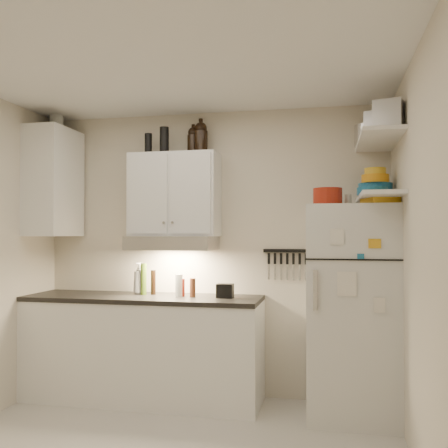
# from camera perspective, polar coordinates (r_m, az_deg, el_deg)

# --- Properties ---
(ceiling) EXTENTS (3.20, 3.00, 0.02)m
(ceiling) POSITION_cam_1_polar(r_m,az_deg,el_deg) (3.38, -7.75, 18.56)
(ceiling) COLOR white
(ceiling) RESTS_ON ground
(back_wall) EXTENTS (3.20, 0.02, 2.60)m
(back_wall) POSITION_cam_1_polar(r_m,az_deg,el_deg) (4.64, -1.45, -3.25)
(back_wall) COLOR beige
(back_wall) RESTS_ON ground
(right_wall) EXTENTS (0.02, 3.00, 2.60)m
(right_wall) POSITION_cam_1_polar(r_m,az_deg,el_deg) (3.05, 22.09, -4.26)
(right_wall) COLOR beige
(right_wall) RESTS_ON ground
(base_cabinet) EXTENTS (2.10, 0.60, 0.88)m
(base_cabinet) POSITION_cam_1_polar(r_m,az_deg,el_deg) (4.62, -9.25, -14.03)
(base_cabinet) COLOR white
(base_cabinet) RESTS_ON floor
(countertop) EXTENTS (2.10, 0.62, 0.04)m
(countertop) POSITION_cam_1_polar(r_m,az_deg,el_deg) (4.54, -9.23, -8.36)
(countertop) COLOR black
(countertop) RESTS_ON base_cabinet
(upper_cabinet) EXTENTS (0.80, 0.33, 0.75)m
(upper_cabinet) POSITION_cam_1_polar(r_m,az_deg,el_deg) (4.56, -5.64, 3.32)
(upper_cabinet) COLOR white
(upper_cabinet) RESTS_ON back_wall
(side_cabinet) EXTENTS (0.33, 0.55, 1.00)m
(side_cabinet) POSITION_cam_1_polar(r_m,az_deg,el_deg) (4.92, -18.88, 4.51)
(side_cabinet) COLOR white
(side_cabinet) RESTS_ON left_wall
(range_hood) EXTENTS (0.76, 0.46, 0.12)m
(range_hood) POSITION_cam_1_polar(r_m,az_deg,el_deg) (4.48, -5.90, -2.17)
(range_hood) COLOR silver
(range_hood) RESTS_ON back_wall
(fridge) EXTENTS (0.70, 0.68, 1.70)m
(fridge) POSITION_cam_1_polar(r_m,az_deg,el_deg) (4.20, 14.42, -9.59)
(fridge) COLOR silver
(fridge) RESTS_ON floor
(shelf_hi) EXTENTS (0.30, 0.95, 0.03)m
(shelf_hi) POSITION_cam_1_polar(r_m,az_deg,el_deg) (4.10, 17.23, 9.15)
(shelf_hi) COLOR white
(shelf_hi) RESTS_ON right_wall
(shelf_lo) EXTENTS (0.30, 0.95, 0.03)m
(shelf_lo) POSITION_cam_1_polar(r_m,az_deg,el_deg) (4.05, 17.27, 3.01)
(shelf_lo) COLOR white
(shelf_lo) RESTS_ON right_wall
(knife_strip) EXTENTS (0.42, 0.02, 0.03)m
(knife_strip) POSITION_cam_1_polar(r_m,az_deg,el_deg) (4.50, 7.19, -3.05)
(knife_strip) COLOR black
(knife_strip) RESTS_ON back_wall
(dutch_oven) EXTENTS (0.24, 0.24, 0.13)m
(dutch_oven) POSITION_cam_1_polar(r_m,az_deg,el_deg) (4.03, 11.75, 3.08)
(dutch_oven) COLOR maroon
(dutch_oven) RESTS_ON fridge
(book_stack) EXTENTS (0.29, 0.32, 0.09)m
(book_stack) POSITION_cam_1_polar(r_m,az_deg,el_deg) (4.00, 17.40, 2.84)
(book_stack) COLOR gold
(book_stack) RESTS_ON fridge
(spice_jar) EXTENTS (0.06, 0.06, 0.09)m
(spice_jar) POSITION_cam_1_polar(r_m,az_deg,el_deg) (4.14, 14.00, 2.68)
(spice_jar) COLOR silver
(spice_jar) RESTS_ON fridge
(stock_pot) EXTENTS (0.27, 0.27, 0.18)m
(stock_pot) POSITION_cam_1_polar(r_m,az_deg,el_deg) (4.46, 16.24, 9.67)
(stock_pot) COLOR silver
(stock_pot) RESTS_ON shelf_hi
(tin_a) EXTENTS (0.24, 0.23, 0.20)m
(tin_a) POSITION_cam_1_polar(r_m,az_deg,el_deg) (4.10, 17.32, 10.77)
(tin_a) COLOR #AAAAAD
(tin_a) RESTS_ON shelf_hi
(tin_b) EXTENTS (0.24, 0.24, 0.20)m
(tin_b) POSITION_cam_1_polar(r_m,az_deg,el_deg) (3.81, 18.33, 11.71)
(tin_b) COLOR #AAAAAD
(tin_b) RESTS_ON shelf_hi
(bowl_teal) EXTENTS (0.27, 0.27, 0.11)m
(bowl_teal) POSITION_cam_1_polar(r_m,az_deg,el_deg) (4.28, 16.92, 3.72)
(bowl_teal) COLOR #1A638F
(bowl_teal) RESTS_ON shelf_lo
(bowl_orange) EXTENTS (0.22, 0.22, 0.07)m
(bowl_orange) POSITION_cam_1_polar(r_m,az_deg,el_deg) (4.23, 16.90, 4.96)
(bowl_orange) COLOR orange
(bowl_orange) RESTS_ON bowl_teal
(bowl_yellow) EXTENTS (0.17, 0.17, 0.05)m
(bowl_yellow) POSITION_cam_1_polar(r_m,az_deg,el_deg) (4.24, 16.89, 5.76)
(bowl_yellow) COLOR gold
(bowl_yellow) RESTS_ON bowl_orange
(plates) EXTENTS (0.25, 0.25, 0.06)m
(plates) POSITION_cam_1_polar(r_m,az_deg,el_deg) (4.08, 16.57, 3.60)
(plates) COLOR #1A638F
(plates) RESTS_ON shelf_lo
(growler_a) EXTENTS (0.14, 0.14, 0.26)m
(growler_a) POSITION_cam_1_polar(r_m,az_deg,el_deg) (4.65, -3.54, 9.49)
(growler_a) COLOR black
(growler_a) RESTS_ON upper_cabinet
(growler_b) EXTENTS (0.13, 0.13, 0.30)m
(growler_b) POSITION_cam_1_polar(r_m,az_deg,el_deg) (4.61, -2.67, 9.83)
(growler_b) COLOR black
(growler_b) RESTS_ON upper_cabinet
(thermos_a) EXTENTS (0.09, 0.09, 0.24)m
(thermos_a) POSITION_cam_1_polar(r_m,az_deg,el_deg) (4.63, -6.84, 9.46)
(thermos_a) COLOR black
(thermos_a) RESTS_ON upper_cabinet
(thermos_b) EXTENTS (0.09, 0.09, 0.19)m
(thermos_b) POSITION_cam_1_polar(r_m,az_deg,el_deg) (4.69, -8.64, 9.01)
(thermos_b) COLOR black
(thermos_b) RESTS_ON upper_cabinet
(side_jar) EXTENTS (0.16, 0.16, 0.17)m
(side_jar) POSITION_cam_1_polar(r_m,az_deg,el_deg) (5.11, -18.60, 10.96)
(side_jar) COLOR silver
(side_jar) RESTS_ON side_cabinet
(soap_bottle) EXTENTS (0.14, 0.15, 0.32)m
(soap_bottle) POSITION_cam_1_polar(r_m,az_deg,el_deg) (4.66, -9.65, -5.93)
(soap_bottle) COLOR white
(soap_bottle) RESTS_ON countertop
(pepper_mill) EXTENTS (0.05, 0.05, 0.16)m
(pepper_mill) POSITION_cam_1_polar(r_m,az_deg,el_deg) (4.39, -3.61, -7.26)
(pepper_mill) COLOR brown
(pepper_mill) RESTS_ON countertop
(oil_bottle) EXTENTS (0.06, 0.06, 0.28)m
(oil_bottle) POSITION_cam_1_polar(r_m,az_deg,el_deg) (4.60, -9.17, -6.22)
(oil_bottle) COLOR #446118
(oil_bottle) RESTS_ON countertop
(vinegar_bottle) EXTENTS (0.05, 0.05, 0.22)m
(vinegar_bottle) POSITION_cam_1_polar(r_m,az_deg,el_deg) (4.60, -8.09, -6.61)
(vinegar_bottle) COLOR black
(vinegar_bottle) RESTS_ON countertop
(clear_bottle) EXTENTS (0.08, 0.08, 0.20)m
(clear_bottle) POSITION_cam_1_polar(r_m,az_deg,el_deg) (4.43, -5.18, -7.01)
(clear_bottle) COLOR silver
(clear_bottle) RESTS_ON countertop
(red_jar) EXTENTS (0.09, 0.09, 0.15)m
(red_jar) POSITION_cam_1_polar(r_m,az_deg,el_deg) (4.45, -4.99, -7.24)
(red_jar) COLOR maroon
(red_jar) RESTS_ON countertop
(caddy) EXTENTS (0.14, 0.10, 0.12)m
(caddy) POSITION_cam_1_polar(r_m,az_deg,el_deg) (4.33, 0.12, -7.65)
(caddy) COLOR black
(caddy) RESTS_ON countertop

